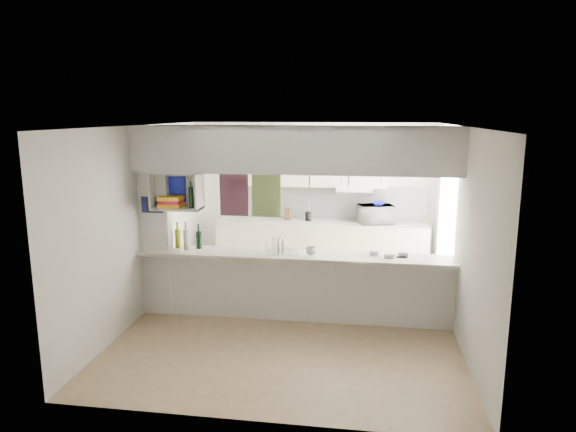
% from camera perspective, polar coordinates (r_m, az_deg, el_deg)
% --- Properties ---
extents(floor, '(4.80, 4.80, 0.00)m').
position_cam_1_polar(floor, '(7.14, 0.58, -11.35)').
color(floor, '#8F7353').
rests_on(floor, ground).
extents(ceiling, '(4.80, 4.80, 0.00)m').
position_cam_1_polar(ceiling, '(6.59, 0.62, 10.00)').
color(ceiling, white).
rests_on(ceiling, wall_back).
extents(wall_back, '(4.20, 0.00, 4.20)m').
position_cam_1_polar(wall_back, '(9.09, 2.66, 2.13)').
color(wall_back, silver).
rests_on(wall_back, floor).
extents(wall_left, '(0.00, 4.80, 4.80)m').
position_cam_1_polar(wall_left, '(7.32, -15.90, -0.55)').
color(wall_left, silver).
rests_on(wall_left, floor).
extents(wall_right, '(0.00, 4.80, 4.80)m').
position_cam_1_polar(wall_right, '(6.79, 18.44, -1.61)').
color(wall_right, silver).
rests_on(wall_right, floor).
extents(servery_partition, '(4.20, 0.50, 2.60)m').
position_cam_1_polar(servery_partition, '(6.70, -0.86, 1.94)').
color(servery_partition, silver).
rests_on(servery_partition, floor).
extents(cubby_shelf, '(0.65, 0.35, 0.50)m').
position_cam_1_polar(cubby_shelf, '(6.99, -12.31, 2.50)').
color(cubby_shelf, white).
rests_on(cubby_shelf, bulkhead).
extents(kitchen_run, '(3.60, 0.63, 2.24)m').
position_cam_1_polar(kitchen_run, '(8.90, 3.49, -1.18)').
color(kitchen_run, beige).
rests_on(kitchen_run, floor).
extents(microwave, '(0.64, 0.52, 0.31)m').
position_cam_1_polar(microwave, '(8.82, 9.75, 0.22)').
color(microwave, white).
rests_on(microwave, bench_top).
extents(bowl, '(0.24, 0.24, 0.06)m').
position_cam_1_polar(bowl, '(8.77, 9.97, 1.36)').
color(bowl, '#0E15A1').
rests_on(bowl, microwave).
extents(dish_rack, '(0.47, 0.40, 0.22)m').
position_cam_1_polar(dish_rack, '(6.88, -0.78, -3.37)').
color(dish_rack, silver).
rests_on(dish_rack, breakfast_bar).
extents(cup, '(0.15, 0.15, 0.11)m').
position_cam_1_polar(cup, '(6.72, 2.58, -3.91)').
color(cup, white).
rests_on(cup, dish_rack).
extents(wine_bottles, '(0.53, 0.16, 0.39)m').
position_cam_1_polar(wine_bottles, '(7.20, -11.68, -2.51)').
color(wine_bottles, black).
rests_on(wine_bottles, breakfast_bar).
extents(plastic_tubs, '(0.50, 0.21, 0.06)m').
position_cam_1_polar(plastic_tubs, '(6.85, 10.94, -4.16)').
color(plastic_tubs, silver).
rests_on(plastic_tubs, breakfast_bar).
extents(utensil_jar, '(0.11, 0.11, 0.16)m').
position_cam_1_polar(utensil_jar, '(8.90, 2.27, -0.04)').
color(utensil_jar, black).
rests_on(utensil_jar, bench_top).
extents(knife_block, '(0.12, 0.10, 0.21)m').
position_cam_1_polar(knife_block, '(8.97, -0.01, 0.23)').
color(knife_block, '#4E351B').
rests_on(knife_block, bench_top).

